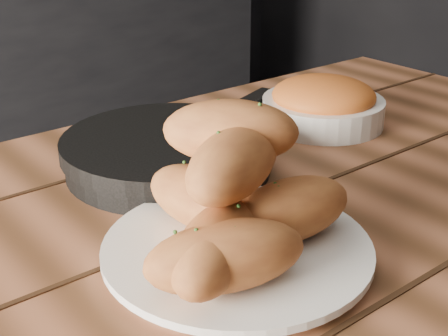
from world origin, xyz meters
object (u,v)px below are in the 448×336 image
at_px(plate, 237,251).
at_px(bowl, 323,104).
at_px(bread_rolls, 233,201).
at_px(skillet, 169,152).

bearing_deg(plate, bowl, 31.45).
relative_size(bread_rolls, skillet, 0.63).
distance_m(bread_rolls, bowl, 0.42).
bearing_deg(plate, skillet, 72.02).
relative_size(bread_rolls, bowl, 1.35).
bearing_deg(bowl, bread_rolls, -148.58).
bearing_deg(plate, bread_rolls, -149.88).
height_order(plate, bowl, bowl).
bearing_deg(skillet, bread_rolls, -109.90).
relative_size(skillet, bowl, 2.14).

